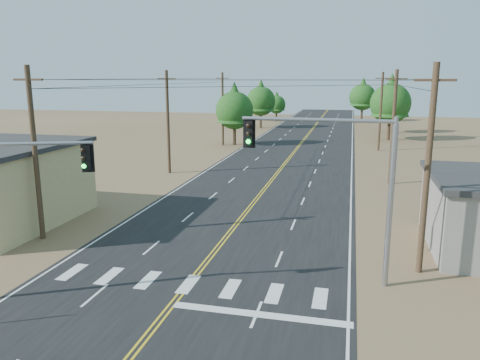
% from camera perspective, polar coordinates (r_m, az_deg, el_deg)
% --- Properties ---
extents(road, '(15.00, 200.00, 0.02)m').
position_cam_1_polar(road, '(42.48, 3.67, -0.28)').
color(road, black).
rests_on(road, ground).
extents(utility_pole_left_near, '(1.80, 0.30, 10.00)m').
position_cam_1_polar(utility_pole_left_near, '(29.05, -23.71, 3.04)').
color(utility_pole_left_near, '#4C3826').
rests_on(utility_pole_left_near, ground).
extents(utility_pole_left_mid, '(1.80, 0.30, 10.00)m').
position_cam_1_polar(utility_pole_left_mid, '(46.46, -8.78, 7.07)').
color(utility_pole_left_mid, '#4C3826').
rests_on(utility_pole_left_mid, ground).
extents(utility_pole_left_far, '(1.80, 0.30, 10.00)m').
position_cam_1_polar(utility_pole_left_far, '(65.37, -2.13, 8.71)').
color(utility_pole_left_far, '#4C3826').
rests_on(utility_pole_left_far, ground).
extents(utility_pole_right_near, '(1.80, 0.30, 10.00)m').
position_cam_1_polar(utility_pole_right_near, '(23.51, 21.89, 1.20)').
color(utility_pole_right_near, '#4C3826').
rests_on(utility_pole_right_near, ground).
extents(utility_pole_right_mid, '(1.80, 0.30, 10.00)m').
position_cam_1_polar(utility_pole_right_mid, '(43.21, 18.17, 6.21)').
color(utility_pole_right_mid, '#4C3826').
rests_on(utility_pole_right_mid, ground).
extents(utility_pole_right_far, '(1.80, 0.30, 10.00)m').
position_cam_1_polar(utility_pole_right_far, '(63.10, 16.77, 8.07)').
color(utility_pole_right_far, '#4C3826').
rests_on(utility_pole_right_far, ground).
extents(signal_mast_right, '(6.88, 0.52, 7.70)m').
position_cam_1_polar(signal_mast_right, '(21.30, 12.73, 1.06)').
color(signal_mast_right, gray).
rests_on(signal_mast_right, ground).
extents(tree_left_near, '(5.26, 5.26, 8.76)m').
position_cam_1_polar(tree_left_near, '(65.70, -0.68, 8.95)').
color(tree_left_near, '#3F2D1E').
rests_on(tree_left_near, ground).
extents(tree_left_mid, '(5.43, 5.43, 9.05)m').
position_cam_1_polar(tree_left_mid, '(88.35, 2.56, 9.94)').
color(tree_left_mid, '#3F2D1E').
rests_on(tree_left_mid, ground).
extents(tree_left_far, '(3.91, 3.91, 6.51)m').
position_cam_1_polar(tree_left_far, '(102.37, 4.47, 9.38)').
color(tree_left_far, '#3F2D1E').
rests_on(tree_left_far, ground).
extents(tree_right_near, '(5.98, 5.98, 9.97)m').
position_cam_1_polar(tree_right_near, '(74.32, 17.90, 9.34)').
color(tree_right_near, '#3F2D1E').
rests_on(tree_right_near, ground).
extents(tree_right_mid, '(4.85, 4.85, 8.09)m').
position_cam_1_polar(tree_right_mid, '(84.79, 18.27, 8.84)').
color(tree_right_mid, '#3F2D1E').
rests_on(tree_right_mid, ground).
extents(tree_right_far, '(5.63, 5.63, 9.38)m').
position_cam_1_polar(tree_right_far, '(105.45, 14.73, 10.06)').
color(tree_right_far, '#3F2D1E').
rests_on(tree_right_far, ground).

